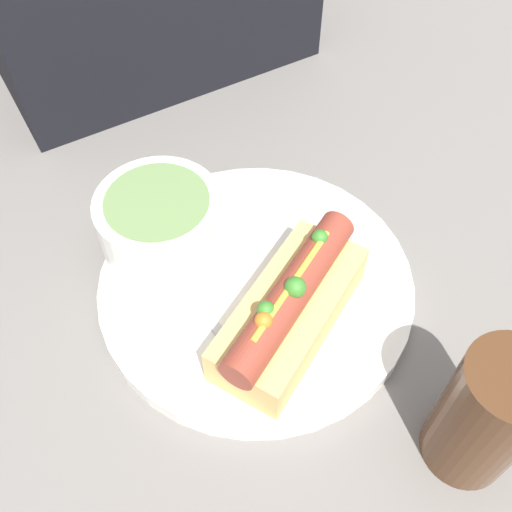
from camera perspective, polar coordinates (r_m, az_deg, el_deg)
name	(u,v)px	position (r m, az deg, el deg)	size (l,w,h in m)	color
ground_plane	(256,291)	(0.52, 0.00, -3.31)	(4.00, 4.00, 0.00)	slate
dinner_plate	(256,285)	(0.51, 0.00, -2.79)	(0.27, 0.27, 0.02)	white
hot_dog	(286,310)	(0.46, 2.86, -5.15)	(0.16, 0.13, 0.07)	#DBAD60
soup_bowl	(160,221)	(0.51, -9.09, 3.28)	(0.11, 0.11, 0.06)	silver
spoon	(170,272)	(0.51, -8.15, -1.52)	(0.03, 0.15, 0.01)	#B7B7BC
drinking_glass	(486,416)	(0.43, 21.07, -14.06)	(0.06, 0.06, 0.12)	#4C2D19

